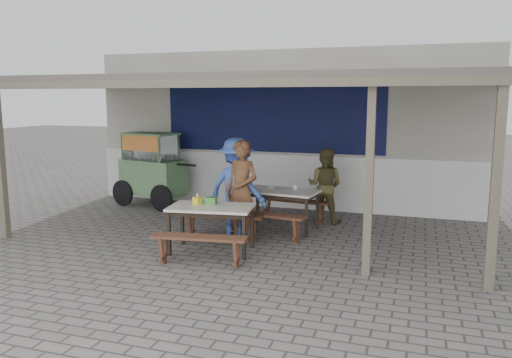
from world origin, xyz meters
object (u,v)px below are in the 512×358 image
object	(u,v)px
bench_right_street	(199,243)
vendor_cart	(152,166)
patron_wall_side	(325,185)
table_left	(281,194)
bench_left_wall	(294,205)
condiment_bowl	(271,187)
condiment_jar	(295,187)
patron_right_table	(237,187)
donation_box	(211,201)
table_right	(211,211)
patron_street_side	(242,191)
bench_left_street	(266,220)
tissue_box	(197,200)
bench_right_wall	(222,221)

from	to	relation	value
bench_right_street	vendor_cart	bearing A→B (deg)	120.38
patron_wall_side	table_left	bearing A→B (deg)	57.69
bench_left_wall	condiment_bowl	world-z (taller)	condiment_bowl
patron_wall_side	condiment_jar	bearing A→B (deg)	61.74
patron_wall_side	patron_right_table	xyz separation A→B (m)	(-1.30, -1.48, 0.14)
patron_right_table	donation_box	distance (m)	0.92
bench_right_street	table_right	bearing A→B (deg)	90.00
condiment_jar	bench_left_wall	bearing A→B (deg)	107.22
bench_right_street	condiment_bowl	bearing A→B (deg)	73.93
table_left	bench_right_street	distance (m)	2.45
table_right	patron_street_side	world-z (taller)	patron_street_side
bench_left_street	bench_right_street	xyz separation A→B (m)	(-0.50, -1.69, -0.00)
patron_right_table	tissue_box	xyz separation A→B (m)	(-0.32, -0.96, -0.07)
vendor_cart	condiment_jar	distance (m)	3.70
patron_wall_side	tissue_box	size ratio (longest dim) A/B	12.78
table_right	tissue_box	bearing A→B (deg)	156.87
donation_box	bench_left_wall	bearing A→B (deg)	69.99
table_right	bench_right_street	size ratio (longest dim) A/B	0.98
table_left	bench_left_wall	xyz separation A→B (m)	(0.08, 0.67, -0.33)
bench_right_street	patron_right_table	distance (m)	1.79
patron_street_side	bench_right_street	bearing A→B (deg)	-78.35
bench_left_street	donation_box	size ratio (longest dim) A/B	8.52
bench_left_wall	tissue_box	bearing A→B (deg)	-107.35
bench_right_wall	patron_street_side	size ratio (longest dim) A/B	0.83
bench_left_wall	bench_right_street	xyz separation A→B (m)	(-0.66, -3.03, -0.00)
table_right	donation_box	distance (m)	0.19
bench_right_wall	vendor_cart	world-z (taller)	vendor_cart
patron_wall_side	condiment_jar	world-z (taller)	patron_wall_side
bench_right_street	donation_box	distance (m)	0.94
bench_right_street	bench_right_wall	size ratio (longest dim) A/B	1.00
table_left	bench_left_street	distance (m)	0.75
table_right	tissue_box	distance (m)	0.31
table_left	patron_wall_side	size ratio (longest dim) A/B	0.97
donation_box	condiment_jar	xyz separation A→B (m)	(0.96, 1.76, -0.02)
vendor_cart	donation_box	bearing A→B (deg)	-32.89
table_left	patron_right_table	world-z (taller)	patron_right_table
vendor_cart	tissue_box	size ratio (longest dim) A/B	18.63
patron_street_side	donation_box	world-z (taller)	patron_street_side
patron_street_side	patron_right_table	world-z (taller)	patron_right_table
table_left	patron_wall_side	xyz separation A→B (m)	(0.67, 0.83, 0.07)
bench_left_street	patron_wall_side	world-z (taller)	patron_wall_side
patron_right_table	bench_right_wall	bearing A→B (deg)	79.28
table_left	tissue_box	distance (m)	1.87
patron_right_table	bench_left_wall	bearing A→B (deg)	-106.07
vendor_cart	patron_right_table	bearing A→B (deg)	-20.28
table_right	patron_right_table	distance (m)	1.05
patron_wall_side	donation_box	bearing A→B (deg)	66.23
bench_left_wall	condiment_jar	size ratio (longest dim) A/B	18.12
patron_right_table	condiment_jar	distance (m)	1.21
bench_left_wall	patron_street_side	size ratio (longest dim) A/B	0.85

